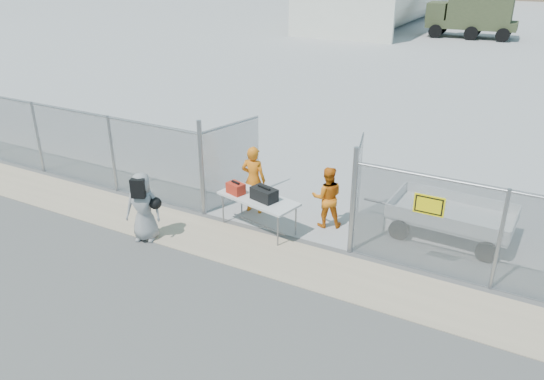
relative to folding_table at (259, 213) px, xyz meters
The scene contains 12 objects.
ground 2.03m from the folding_table, 79.98° to the right, with size 160.00×160.00×0.00m, color #4E4D4D.
tarmac_inside 40.05m from the folding_table, 89.51° to the left, with size 160.00×80.00×0.01m, color #9E9E9E.
dirt_strip 1.10m from the folding_table, 70.11° to the right, with size 44.00×1.60×0.01m, color tan.
chain_link_fence 0.76m from the folding_table, ahead, with size 40.00×0.20×2.20m, color gray, non-canonical shape.
folding_table is the anchor object (origin of this frame).
orange_bag 0.82m from the folding_table, behind, with size 0.42×0.28×0.27m, color red.
black_duffel 0.60m from the folding_table, 14.44° to the right, with size 0.62×0.36×0.30m, color black.
security_worker_left 1.09m from the folding_table, 127.07° to the left, with size 0.65×0.43×1.79m, color orange.
security_worker_right 1.70m from the folding_table, 34.53° to the left, with size 0.75×0.59×1.55m, color orange.
visitor 2.72m from the folding_table, 141.40° to the right, with size 0.81×0.53×1.66m, color gray.
utility_trailer 4.57m from the folding_table, 24.53° to the left, with size 3.60×1.85×0.87m, color silver, non-canonical shape.
military_truck 35.06m from the folding_table, 91.75° to the left, with size 6.63×2.45×3.16m, color #3D4528, non-canonical shape.
Camera 1 is at (5.40, -7.92, 6.20)m, focal length 35.00 mm.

